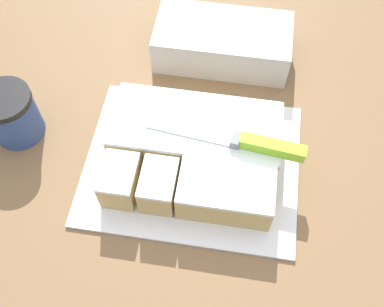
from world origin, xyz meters
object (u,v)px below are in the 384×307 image
(knife, at_px, (255,144))
(storage_box, at_px, (222,42))
(coffee_cup, at_px, (12,115))
(cake, at_px, (195,152))
(cake_board, at_px, (192,164))

(knife, xyz_separation_m, storage_box, (-0.08, 0.26, -0.04))
(storage_box, bearing_deg, knife, -72.38)
(knife, bearing_deg, coffee_cup, 4.87)
(cake, xyz_separation_m, coffee_cup, (-0.34, 0.02, 0.01))
(coffee_cup, xyz_separation_m, storage_box, (0.36, 0.25, -0.01))
(knife, height_order, coffee_cup, coffee_cup)
(cake, relative_size, storage_box, 1.09)
(coffee_cup, relative_size, storage_box, 0.37)
(cake_board, bearing_deg, knife, 5.14)
(cake, xyz_separation_m, knife, (0.10, 0.01, 0.04))
(cake_board, height_order, coffee_cup, coffee_cup)
(coffee_cup, distance_m, storage_box, 0.43)
(coffee_cup, bearing_deg, cake_board, -4.11)
(cake_board, height_order, cake, cake)
(cake, distance_m, storage_box, 0.27)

